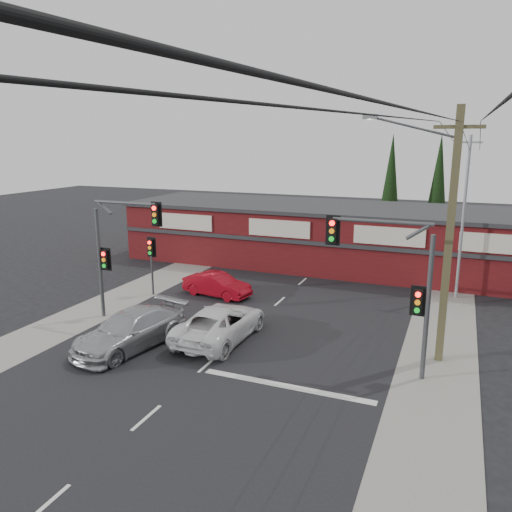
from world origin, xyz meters
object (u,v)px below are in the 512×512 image
at_px(white_suv, 220,323).
at_px(silver_suv, 130,330).
at_px(utility_pole, 446,229).
at_px(red_sedan, 217,285).
at_px(shop_building, 311,233).

distance_m(white_suv, silver_suv, 3.91).
bearing_deg(white_suv, utility_pole, -169.75).
bearing_deg(red_sedan, utility_pole, -100.57).
height_order(white_suv, red_sedan, white_suv).
bearing_deg(shop_building, white_suv, -88.82).
bearing_deg(silver_suv, red_sedan, 100.28).
xyz_separation_m(red_sedan, utility_pole, (12.04, -4.22, 4.73)).
height_order(silver_suv, utility_pole, utility_pole).
bearing_deg(white_suv, red_sedan, -60.62).
bearing_deg(silver_suv, shop_building, 92.34).
bearing_deg(shop_building, red_sedan, -105.35).
xyz_separation_m(red_sedan, shop_building, (2.68, 9.78, 1.47)).
bearing_deg(utility_pole, red_sedan, 160.68).
distance_m(white_suv, utility_pole, 10.26).
xyz_separation_m(white_suv, utility_pole, (9.04, 1.42, 4.63)).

